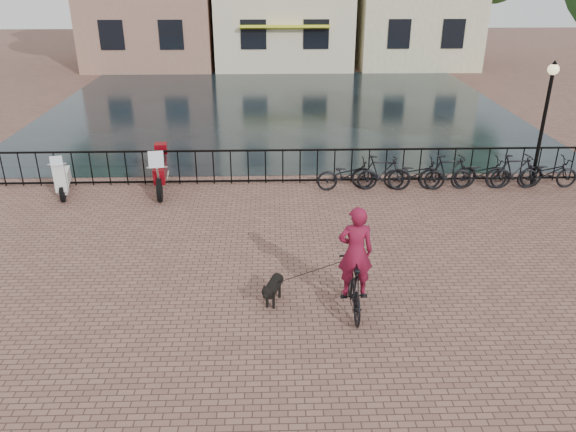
{
  "coord_description": "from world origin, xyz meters",
  "views": [
    {
      "loc": [
        -0.31,
        -7.35,
        5.9
      ],
      "look_at": [
        0.0,
        3.0,
        1.2
      ],
      "focal_mm": 35.0,
      "sensor_mm": 36.0,
      "label": 1
    }
  ],
  "objects_px": {
    "cyclist": "(355,266)",
    "motorcycle": "(160,166)",
    "lamp_post": "(547,104)",
    "scooter": "(62,171)",
    "dog": "(273,289)"
  },
  "relations": [
    {
      "from": "cyclist",
      "to": "motorcycle",
      "type": "height_order",
      "value": "cyclist"
    },
    {
      "from": "lamp_post",
      "to": "scooter",
      "type": "height_order",
      "value": "lamp_post"
    },
    {
      "from": "dog",
      "to": "motorcycle",
      "type": "distance_m",
      "value": 6.61
    },
    {
      "from": "cyclist",
      "to": "motorcycle",
      "type": "distance_m",
      "value": 7.62
    },
    {
      "from": "lamp_post",
      "to": "motorcycle",
      "type": "relative_size",
      "value": 1.64
    },
    {
      "from": "cyclist",
      "to": "scooter",
      "type": "xyz_separation_m",
      "value": [
        -7.22,
        5.91,
        -0.25
      ]
    },
    {
      "from": "cyclist",
      "to": "motorcycle",
      "type": "xyz_separation_m",
      "value": [
        -4.58,
        6.09,
        -0.18
      ]
    },
    {
      "from": "dog",
      "to": "scooter",
      "type": "distance_m",
      "value": 8.07
    },
    {
      "from": "motorcycle",
      "to": "scooter",
      "type": "height_order",
      "value": "motorcycle"
    },
    {
      "from": "motorcycle",
      "to": "dog",
      "type": "bearing_deg",
      "value": -68.31
    },
    {
      "from": "lamp_post",
      "to": "scooter",
      "type": "distance_m",
      "value": 13.38
    },
    {
      "from": "dog",
      "to": "scooter",
      "type": "bearing_deg",
      "value": 153.42
    },
    {
      "from": "cyclist",
      "to": "scooter",
      "type": "bearing_deg",
      "value": -39.13
    },
    {
      "from": "lamp_post",
      "to": "motorcycle",
      "type": "bearing_deg",
      "value": -179.48
    },
    {
      "from": "lamp_post",
      "to": "scooter",
      "type": "bearing_deg",
      "value": -178.82
    }
  ]
}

